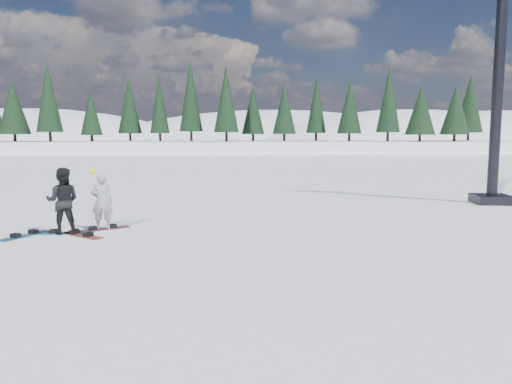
% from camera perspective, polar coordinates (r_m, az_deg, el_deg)
% --- Properties ---
extents(ground, '(420.00, 420.00, 0.00)m').
position_cam_1_polar(ground, '(14.07, -18.80, -4.74)').
color(ground, white).
rests_on(ground, ground).
extents(alpine_backdrop, '(412.50, 227.00, 53.20)m').
position_cam_1_polar(alpine_backdrop, '(203.68, -6.71, 2.11)').
color(alpine_backdrop, white).
rests_on(alpine_backdrop, ground).
extents(lift_tower, '(2.44, 1.46, 8.81)m').
position_cam_1_polar(lift_tower, '(21.15, 25.79, 8.48)').
color(lift_tower, black).
rests_on(lift_tower, ground).
extents(snowboarder_woman, '(0.65, 0.48, 1.75)m').
position_cam_1_polar(snowboarder_woman, '(14.63, -17.21, -1.00)').
color(snowboarder_woman, '#96969B').
rests_on(snowboarder_woman, ground).
extents(snowboarder_man, '(0.94, 0.77, 1.80)m').
position_cam_1_polar(snowboarder_man, '(14.36, -21.22, -0.96)').
color(snowboarder_man, black).
rests_on(snowboarder_man, ground).
extents(snowboard_woman, '(1.42, 1.03, 0.03)m').
position_cam_1_polar(snowboard_woman, '(14.76, -17.09, -4.09)').
color(snowboard_woman, '#921F44').
rests_on(snowboard_woman, ground).
extents(snowboard_man, '(1.51, 0.32, 0.03)m').
position_cam_1_polar(snowboard_man, '(14.50, -21.07, -4.44)').
color(snowboard_man, teal).
rests_on(snowboard_man, ground).
extents(snowboard_loose_a, '(0.94, 1.46, 0.03)m').
position_cam_1_polar(snowboard_loose_a, '(14.58, -24.93, -4.56)').
color(snowboard_loose_a, '#1C6C9D').
rests_on(snowboard_loose_a, ground).
extents(snowboard_loose_b, '(1.37, 1.12, 0.03)m').
position_cam_1_polar(snowboard_loose_b, '(14.06, -19.32, -4.71)').
color(snowboard_loose_b, '#9F3B22').
rests_on(snowboard_loose_b, ground).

